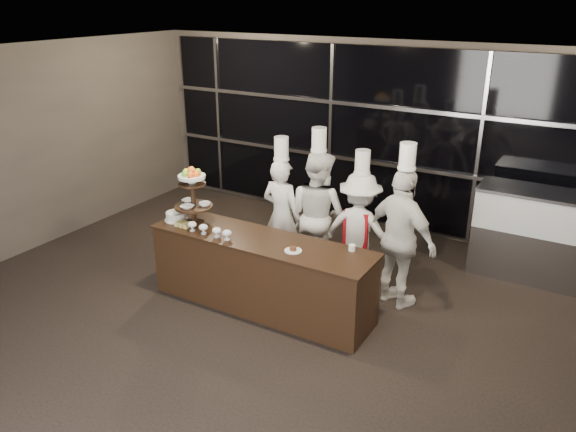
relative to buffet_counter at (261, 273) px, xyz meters
The scene contains 14 objects.
room 2.12m from the buffet_counter, 72.84° to the right, with size 10.00×10.00×10.00m.
window_wall 3.38m from the buffet_counter, 80.22° to the left, with size 8.60×0.10×2.80m.
buffet_counter is the anchor object (origin of this frame).
display_stand 1.33m from the buffet_counter, behind, with size 0.48×0.48×0.74m.
compotes 0.83m from the buffet_counter, 159.47° to the right, with size 0.63×0.11×0.12m.
layer_cake 1.36m from the buffet_counter, behind, with size 0.30×0.30×0.11m.
pastry_squares 1.16m from the buffet_counter, behind, with size 0.20×0.13×0.05m.
small_plate 0.69m from the buffet_counter, 11.25° to the right, with size 0.20×0.20×0.05m.
chef_cup 1.20m from the buffet_counter, 13.17° to the left, with size 0.08×0.08×0.07m, color white.
display_case 3.70m from the buffet_counter, 43.21° to the left, with size 1.50×0.66×1.24m.
chef_a 1.10m from the buffet_counter, 107.16° to the left, with size 0.61×0.42×1.91m.
chef_b 1.24m from the buffet_counter, 82.04° to the left, with size 0.97×0.83×2.05m.
chef_c 1.44m from the buffet_counter, 57.21° to the left, with size 1.03×0.64×1.84m.
chef_d 1.74m from the buffet_counter, 32.93° to the left, with size 1.12×0.80×2.07m.
Camera 1 is at (2.81, -3.31, 3.64)m, focal length 35.00 mm.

